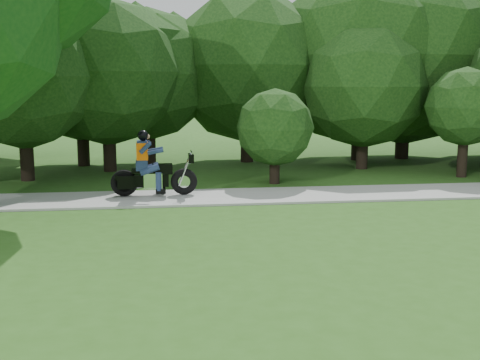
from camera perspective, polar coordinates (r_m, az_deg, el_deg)
name	(u,v)px	position (r m, az deg, el deg)	size (l,w,h in m)	color
walkway	(354,193)	(17.29, 10.72, -1.26)	(60.00, 2.20, 0.06)	#999994
tree_line	(329,68)	(23.71, 8.42, 10.45)	(40.38, 11.66, 7.62)	black
touring_motorcycle	(149,172)	(16.60, -8.66, 0.75)	(2.36, 0.67, 1.81)	black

